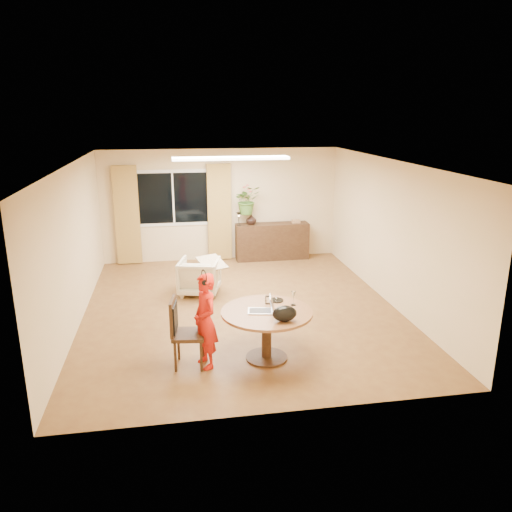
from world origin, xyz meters
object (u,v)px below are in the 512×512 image
(dining_table, at_px, (267,321))
(child, at_px, (205,321))
(armchair, at_px, (199,276))
(sideboard, at_px, (272,241))
(dining_chair, at_px, (189,333))

(dining_table, height_order, child, child)
(armchair, distance_m, sideboard, 2.79)
(sideboard, bearing_deg, dining_chair, -113.77)
(dining_chair, relative_size, sideboard, 0.57)
(dining_chair, bearing_deg, dining_table, 9.13)
(sideboard, bearing_deg, child, -111.35)
(dining_chair, xyz_separation_m, child, (0.23, -0.04, 0.18))
(dining_chair, distance_m, armchair, 2.87)
(dining_chair, distance_m, sideboard, 5.39)
(dining_table, bearing_deg, child, -176.13)
(dining_table, relative_size, dining_chair, 1.30)
(child, xyz_separation_m, sideboard, (1.94, 4.97, -0.24))
(child, bearing_deg, dining_chair, -118.71)
(armchair, relative_size, sideboard, 0.44)
(dining_table, relative_size, armchair, 1.69)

